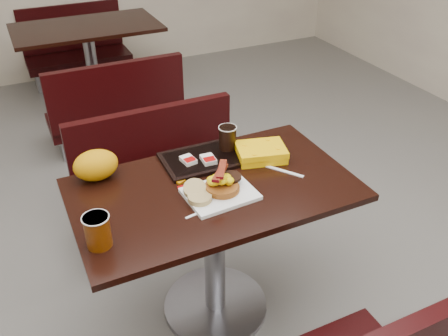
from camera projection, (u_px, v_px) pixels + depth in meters
name	position (u px, v px, depth m)	size (l,w,h in m)	color
floor	(215.00, 307.00, 2.47)	(6.00, 7.00, 0.01)	slate
table_near	(215.00, 252.00, 2.27)	(1.20, 0.70, 0.75)	black
bench_near_n	(165.00, 179.00, 2.81)	(1.00, 0.46, 0.72)	black
table_far	(92.00, 68.00, 4.24)	(1.20, 0.70, 0.75)	black
bench_far_s	(113.00, 100.00, 3.72)	(1.00, 0.46, 0.72)	black
bench_far_n	(77.00, 46.00, 4.78)	(1.00, 0.46, 0.72)	black
platter	(220.00, 194.00, 2.01)	(0.28, 0.22, 0.02)	white
pancake_stack	(222.00, 187.00, 2.01)	(0.15, 0.15, 0.03)	brown
sausage_patty	(231.00, 177.00, 2.03)	(0.08, 0.08, 0.01)	black
scrambled_eggs	(221.00, 179.00, 1.98)	(0.10, 0.09, 0.05)	#FFE505
bacon_strips	(220.00, 172.00, 1.97)	(0.17, 0.07, 0.01)	#4A050C
muffin_bottom	(200.00, 198.00, 1.95)	(0.10, 0.10, 0.02)	tan
muffin_top	(195.00, 189.00, 1.99)	(0.09, 0.09, 0.02)	tan
coffee_cup_near	(98.00, 231.00, 1.72)	(0.09, 0.09, 0.13)	#8B3B05
fork	(194.00, 215.00, 1.90)	(0.11, 0.02, 0.00)	white
knife	(283.00, 171.00, 2.17)	(0.19, 0.02, 0.00)	white
condiment_syrup	(180.00, 181.00, 2.09)	(0.04, 0.03, 0.01)	#B96A07
condiment_ketchup	(183.00, 188.00, 2.05)	(0.04, 0.03, 0.01)	#8C0504
tray	(202.00, 159.00, 2.24)	(0.36, 0.26, 0.02)	black
hashbrown_sleeve_left	(188.00, 160.00, 2.20)	(0.06, 0.08, 0.02)	silver
hashbrown_sleeve_right	(208.00, 159.00, 2.20)	(0.06, 0.08, 0.02)	silver
coffee_cup_far	(228.00, 138.00, 2.28)	(0.08, 0.08, 0.11)	black
clamshell	(261.00, 152.00, 2.25)	(0.22, 0.17, 0.06)	#F8B604
paper_bag	(96.00, 165.00, 2.09)	(0.19, 0.14, 0.13)	#DA9707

